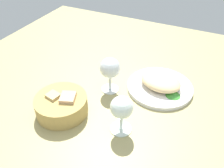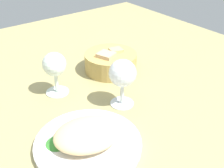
{
  "view_description": "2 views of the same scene",
  "coord_description": "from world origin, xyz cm",
  "px_view_note": "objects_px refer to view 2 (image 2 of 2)",
  "views": [
    {
      "loc": [
        -23.68,
        52.77,
        54.03
      ],
      "look_at": [
        3.67,
        -4.85,
        3.86
      ],
      "focal_mm": 37.62,
      "sensor_mm": 36.0,
      "label": 1
    },
    {
      "loc": [
        -35.14,
        -54.64,
        44.25
      ],
      "look_at": [
        4.19,
        -2.94,
        4.92
      ],
      "focal_mm": 46.02,
      "sensor_mm": 36.0,
      "label": 2
    }
  ],
  "objects_px": {
    "bread_basket": "(111,62)",
    "wine_glass_far": "(55,67)",
    "plate": "(88,144)",
    "wine_glass_near": "(123,75)"
  },
  "relations": [
    {
      "from": "bread_basket",
      "to": "wine_glass_far",
      "type": "height_order",
      "value": "wine_glass_far"
    },
    {
      "from": "plate",
      "to": "bread_basket",
      "type": "bearing_deg",
      "value": 44.98
    },
    {
      "from": "wine_glass_near",
      "to": "plate",
      "type": "bearing_deg",
      "value": -153.29
    },
    {
      "from": "wine_glass_near",
      "to": "wine_glass_far",
      "type": "distance_m",
      "value": 0.19
    },
    {
      "from": "plate",
      "to": "bread_basket",
      "type": "height_order",
      "value": "bread_basket"
    },
    {
      "from": "bread_basket",
      "to": "wine_glass_far",
      "type": "relative_size",
      "value": 1.35
    },
    {
      "from": "plate",
      "to": "bread_basket",
      "type": "xyz_separation_m",
      "value": [
        0.25,
        0.25,
        0.02
      ]
    },
    {
      "from": "plate",
      "to": "bread_basket",
      "type": "relative_size",
      "value": 1.42
    },
    {
      "from": "wine_glass_near",
      "to": "bread_basket",
      "type": "bearing_deg",
      "value": 62.18
    },
    {
      "from": "bread_basket",
      "to": "wine_glass_far",
      "type": "distance_m",
      "value": 0.21
    }
  ]
}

